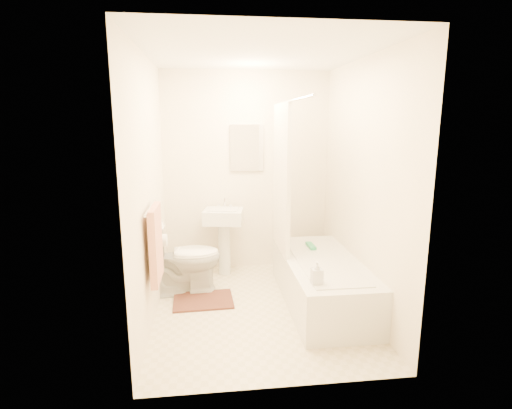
{
  "coord_description": "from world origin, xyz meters",
  "views": [
    {
      "loc": [
        -0.46,
        -3.62,
        1.82
      ],
      "look_at": [
        0.0,
        0.25,
        1.0
      ],
      "focal_mm": 28.0,
      "sensor_mm": 36.0,
      "label": 1
    }
  ],
  "objects": [
    {
      "name": "floor",
      "position": [
        0.0,
        0.0,
        0.0
      ],
      "size": [
        2.4,
        2.4,
        0.0
      ],
      "primitive_type": "plane",
      "color": "beige",
      "rests_on": "ground"
    },
    {
      "name": "ceiling",
      "position": [
        0.0,
        0.0,
        2.4
      ],
      "size": [
        2.4,
        2.4,
        0.0
      ],
      "primitive_type": "plane",
      "color": "white",
      "rests_on": "ground"
    },
    {
      "name": "wall_back",
      "position": [
        0.0,
        1.2,
        1.2
      ],
      "size": [
        2.0,
        0.02,
        2.4
      ],
      "primitive_type": "cube",
      "color": "beige",
      "rests_on": "ground"
    },
    {
      "name": "wall_left",
      "position": [
        -1.0,
        0.0,
        1.2
      ],
      "size": [
        0.02,
        2.4,
        2.4
      ],
      "primitive_type": "cube",
      "color": "beige",
      "rests_on": "ground"
    },
    {
      "name": "wall_right",
      "position": [
        1.0,
        0.0,
        1.2
      ],
      "size": [
        0.02,
        2.4,
        2.4
      ],
      "primitive_type": "cube",
      "color": "beige",
      "rests_on": "ground"
    },
    {
      "name": "mirror",
      "position": [
        0.0,
        1.18,
        1.5
      ],
      "size": [
        0.4,
        0.03,
        0.55
      ],
      "primitive_type": "cube",
      "color": "white",
      "rests_on": "wall_back"
    },
    {
      "name": "curtain_rod",
      "position": [
        0.3,
        0.1,
        2.0
      ],
      "size": [
        0.03,
        1.7,
        0.03
      ],
      "primitive_type": "cylinder",
      "rotation": [
        1.57,
        0.0,
        0.0
      ],
      "color": "silver",
      "rests_on": "wall_back"
    },
    {
      "name": "shower_curtain",
      "position": [
        0.3,
        0.5,
        1.22
      ],
      "size": [
        0.04,
        0.8,
        1.55
      ],
      "primitive_type": "cube",
      "color": "silver",
      "rests_on": "curtain_rod"
    },
    {
      "name": "towel_bar",
      "position": [
        -0.96,
        -0.25,
        1.1
      ],
      "size": [
        0.02,
        0.6,
        0.02
      ],
      "primitive_type": "cylinder",
      "rotation": [
        1.57,
        0.0,
        0.0
      ],
      "color": "silver",
      "rests_on": "wall_left"
    },
    {
      "name": "towel",
      "position": [
        -0.93,
        -0.25,
        0.78
      ],
      "size": [
        0.06,
        0.45,
        0.66
      ],
      "primitive_type": "cube",
      "color": "#CC7266",
      "rests_on": "towel_bar"
    },
    {
      "name": "toilet_paper",
      "position": [
        -0.93,
        0.12,
        0.7
      ],
      "size": [
        0.11,
        0.12,
        0.12
      ],
      "primitive_type": "cylinder",
      "rotation": [
        0.0,
        1.57,
        0.0
      ],
      "color": "white",
      "rests_on": "wall_left"
    },
    {
      "name": "toilet",
      "position": [
        -0.75,
        0.49,
        0.39
      ],
      "size": [
        0.82,
        0.5,
        0.77
      ],
      "primitive_type": "imported",
      "rotation": [
        0.0,
        0.0,
        1.64
      ],
      "color": "white",
      "rests_on": "floor"
    },
    {
      "name": "sink",
      "position": [
        -0.3,
        0.95,
        0.44
      ],
      "size": [
        0.5,
        0.43,
        0.87
      ],
      "primitive_type": null,
      "rotation": [
        0.0,
        0.0,
        -0.17
      ],
      "color": "silver",
      "rests_on": "floor"
    },
    {
      "name": "bathtub",
      "position": [
        0.64,
        0.05,
        0.23
      ],
      "size": [
        0.72,
        1.64,
        0.46
      ],
      "primitive_type": null,
      "color": "silver",
      "rests_on": "floor"
    },
    {
      "name": "bath_mat",
      "position": [
        -0.55,
        0.23,
        0.01
      ],
      "size": [
        0.62,
        0.48,
        0.02
      ],
      "primitive_type": "cube",
      "rotation": [
        0.0,
        0.0,
        0.04
      ],
      "color": "#4C241F",
      "rests_on": "floor"
    },
    {
      "name": "soap_bottle",
      "position": [
        0.43,
        -0.53,
        0.56
      ],
      "size": [
        0.09,
        0.1,
        0.2
      ],
      "primitive_type": "imported",
      "rotation": [
        0.0,
        0.0,
        0.03
      ],
      "color": "white",
      "rests_on": "bathtub"
    },
    {
      "name": "scrub_brush",
      "position": [
        0.62,
        0.43,
        0.48
      ],
      "size": [
        0.07,
        0.22,
        0.04
      ],
      "primitive_type": "cube",
      "rotation": [
        0.0,
        0.0,
        0.02
      ],
      "color": "#2B9B5F",
      "rests_on": "bathtub"
    }
  ]
}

